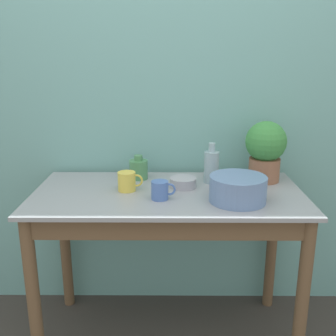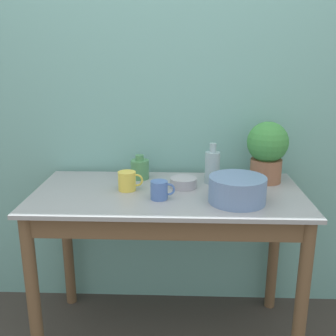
# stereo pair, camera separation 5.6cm
# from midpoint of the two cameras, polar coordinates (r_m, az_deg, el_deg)

# --- Properties ---
(wall_back) EXTENTS (6.00, 0.05, 2.40)m
(wall_back) POSITION_cam_midpoint_polar(r_m,az_deg,el_deg) (2.22, 1.10, 9.00)
(wall_back) COLOR #70ADA8
(wall_back) RESTS_ON ground_plane
(counter_table) EXTENTS (1.32, 0.65, 0.83)m
(counter_table) POSITION_cam_midpoint_polar(r_m,az_deg,el_deg) (1.97, 0.79, -8.28)
(counter_table) COLOR brown
(counter_table) RESTS_ON ground_plane
(potted_plant) EXTENTS (0.21, 0.21, 0.32)m
(potted_plant) POSITION_cam_midpoint_polar(r_m,az_deg,el_deg) (2.10, 14.94, 2.63)
(potted_plant) COLOR #8C5B42
(potted_plant) RESTS_ON counter_table
(bowl_wash_large) EXTENTS (0.26, 0.26, 0.12)m
(bowl_wash_large) POSITION_cam_midpoint_polar(r_m,az_deg,el_deg) (1.81, 10.89, -3.09)
(bowl_wash_large) COLOR #6684B2
(bowl_wash_large) RESTS_ON counter_table
(bottle_tall) EXTENTS (0.08, 0.08, 0.21)m
(bottle_tall) POSITION_cam_midpoint_polar(r_m,az_deg,el_deg) (2.05, 7.23, 0.21)
(bottle_tall) COLOR #93B2BC
(bottle_tall) RESTS_ON counter_table
(bottle_short) EXTENTS (0.10, 0.10, 0.13)m
(bottle_short) POSITION_cam_midpoint_polar(r_m,az_deg,el_deg) (2.12, -3.36, -0.10)
(bottle_short) COLOR #4C8C59
(bottle_short) RESTS_ON counter_table
(mug_yellow) EXTENTS (0.12, 0.09, 0.09)m
(mug_yellow) POSITION_cam_midpoint_polar(r_m,az_deg,el_deg) (1.94, -5.08, -1.89)
(mug_yellow) COLOR #E5CC4C
(mug_yellow) RESTS_ON counter_table
(mug_blue) EXTENTS (0.11, 0.08, 0.09)m
(mug_blue) POSITION_cam_midpoint_polar(r_m,az_deg,el_deg) (1.82, -0.34, -3.23)
(mug_blue) COLOR #4C70B7
(mug_blue) RESTS_ON counter_table
(bowl_small_steel) EXTENTS (0.13, 0.13, 0.05)m
(bowl_small_steel) POSITION_cam_midpoint_polar(r_m,az_deg,el_deg) (1.98, 3.06, -2.13)
(bowl_small_steel) COLOR #A8A8B2
(bowl_small_steel) RESTS_ON counter_table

